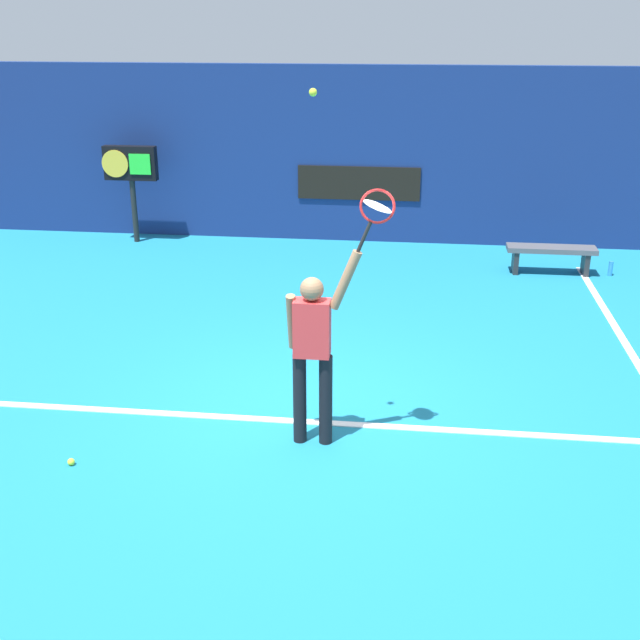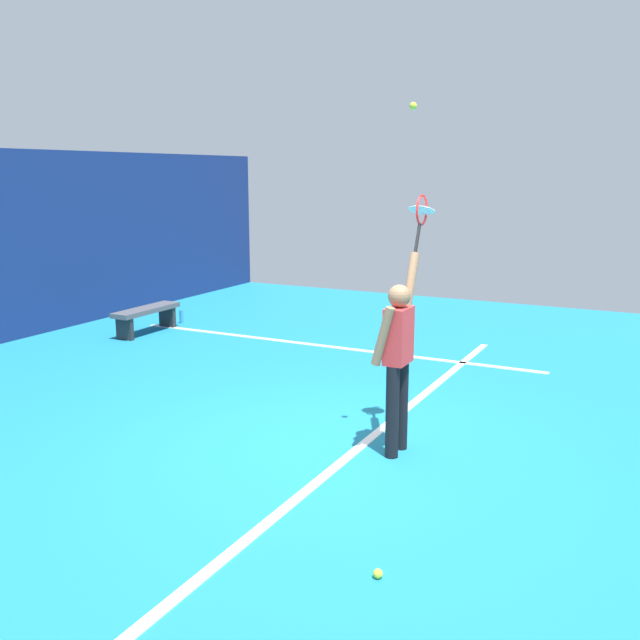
# 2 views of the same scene
# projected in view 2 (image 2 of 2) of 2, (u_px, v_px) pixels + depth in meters

# --- Properties ---
(ground_plane) EXTENTS (18.00, 18.00, 0.00)m
(ground_plane) POSITION_uv_depth(u_px,v_px,m) (332.00, 445.00, 7.34)
(ground_plane) COLOR teal
(court_baseline) EXTENTS (10.00, 0.10, 0.01)m
(court_baseline) POSITION_uv_depth(u_px,v_px,m) (357.00, 450.00, 7.21)
(court_baseline) COLOR white
(court_baseline) RESTS_ON ground_plane
(court_sideline) EXTENTS (0.10, 7.00, 0.01)m
(court_sideline) POSITION_uv_depth(u_px,v_px,m) (323.00, 346.00, 11.50)
(court_sideline) COLOR white
(court_sideline) RESTS_ON ground_plane
(tennis_player) EXTENTS (0.70, 0.31, 1.97)m
(tennis_player) POSITION_uv_depth(u_px,v_px,m) (398.00, 354.00, 6.96)
(tennis_player) COLOR black
(tennis_player) RESTS_ON ground_plane
(tennis_racket) EXTENTS (0.41, 0.27, 0.62)m
(tennis_racket) POSITION_uv_depth(u_px,v_px,m) (421.00, 213.00, 7.18)
(tennis_racket) COLOR black
(tennis_ball) EXTENTS (0.07, 0.07, 0.07)m
(tennis_ball) POSITION_uv_depth(u_px,v_px,m) (413.00, 106.00, 6.47)
(tennis_ball) COLOR #CCE033
(court_bench) EXTENTS (1.40, 0.36, 0.45)m
(court_bench) POSITION_uv_depth(u_px,v_px,m) (146.00, 314.00, 12.37)
(court_bench) COLOR #4C4C51
(court_bench) RESTS_ON ground_plane
(water_bottle) EXTENTS (0.07, 0.07, 0.24)m
(water_bottle) POSITION_uv_depth(u_px,v_px,m) (181.00, 317.00, 13.24)
(water_bottle) COLOR #338CD8
(water_bottle) RESTS_ON ground_plane
(spare_ball) EXTENTS (0.07, 0.07, 0.07)m
(spare_ball) POSITION_uv_depth(u_px,v_px,m) (378.00, 574.00, 4.94)
(spare_ball) COLOR #CCE033
(spare_ball) RESTS_ON ground_plane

